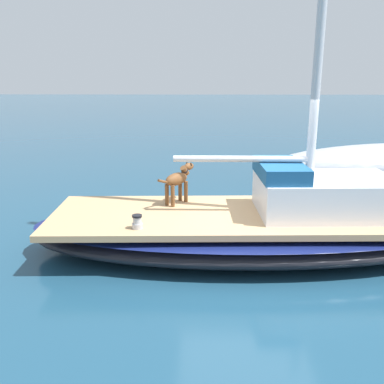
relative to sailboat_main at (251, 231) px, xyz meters
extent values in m
plane|color=navy|center=(0.00, 0.00, -0.34)|extent=(120.00, 120.00, 0.00)
ellipsoid|color=black|center=(0.00, 0.00, -0.06)|extent=(2.74, 7.28, 0.56)
ellipsoid|color=navy|center=(0.00, 0.00, 0.12)|extent=(2.75, 7.32, 0.08)
cube|color=tan|center=(0.00, 0.00, 0.27)|extent=(2.27, 6.69, 0.10)
cylinder|color=silver|center=(-0.03, -0.20, 1.22)|extent=(0.10, 2.20, 0.10)
cube|color=silver|center=(-0.04, 1.20, 0.62)|extent=(1.47, 2.25, 0.60)
cube|color=navy|center=(-0.04, 0.43, 1.04)|extent=(1.35, 0.74, 0.24)
ellipsoid|color=brown|center=(-0.49, -1.28, 0.77)|extent=(0.55, 0.49, 0.22)
cylinder|color=brown|center=(-0.68, -1.23, 0.51)|extent=(0.07, 0.07, 0.38)
cylinder|color=brown|center=(-0.60, -1.12, 0.51)|extent=(0.07, 0.07, 0.38)
cylinder|color=brown|center=(-0.38, -1.45, 0.51)|extent=(0.07, 0.07, 0.38)
cylinder|color=brown|center=(-0.31, -1.34, 0.51)|extent=(0.07, 0.07, 0.38)
cylinder|color=brown|center=(-0.68, -1.14, 0.88)|extent=(0.22, 0.20, 0.19)
ellipsoid|color=brown|center=(-0.77, -1.07, 0.94)|extent=(0.25, 0.24, 0.13)
cone|color=black|center=(-0.80, -1.11, 1.00)|extent=(0.05, 0.05, 0.06)
cone|color=black|center=(-0.75, -1.04, 1.00)|extent=(0.05, 0.05, 0.06)
torus|color=black|center=(-0.68, -1.14, 0.88)|extent=(0.18, 0.18, 0.10)
cylinder|color=brown|center=(-0.20, -1.50, 0.80)|extent=(0.20, 0.17, 0.12)
cylinder|color=#B7B7BC|center=(0.78, -1.80, 0.36)|extent=(0.16, 0.16, 0.08)
cylinder|color=#B7B7BC|center=(0.78, -1.80, 0.45)|extent=(0.13, 0.13, 0.10)
cylinder|color=black|center=(0.78, -1.80, 0.52)|extent=(0.15, 0.15, 0.03)
cube|color=navy|center=(-4.14, 3.24, 0.33)|extent=(1.26, 2.29, 0.36)
camera|label=1|loc=(6.62, -0.86, 2.52)|focal=39.22mm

